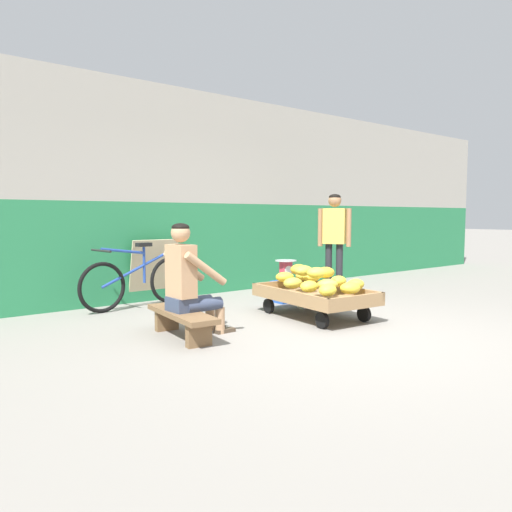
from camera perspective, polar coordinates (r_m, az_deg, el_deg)
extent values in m
plane|color=gray|center=(5.05, 11.19, -9.26)|extent=(80.00, 80.00, 0.00)
cube|color=#287F4C|center=(7.51, -8.46, 0.77)|extent=(16.00, 0.30, 1.40)
cube|color=#A8A399|center=(7.57, -8.60, 12.44)|extent=(16.00, 0.30, 1.66)
cube|color=#99754C|center=(5.90, 6.82, -4.86)|extent=(0.97, 1.51, 0.05)
cube|color=#99754C|center=(5.64, 3.71, -4.50)|extent=(0.17, 1.44, 0.10)
cube|color=#99754C|center=(6.15, 9.69, -3.79)|extent=(0.17, 1.44, 0.10)
cube|color=#99754C|center=(6.43, 2.80, -3.36)|extent=(0.84, 0.12, 0.10)
cube|color=#99754C|center=(5.38, 11.65, -5.04)|extent=(0.84, 0.12, 0.10)
cylinder|color=black|center=(6.13, 1.48, -5.84)|extent=(0.07, 0.18, 0.18)
cylinder|color=black|center=(6.50, 6.07, -5.25)|extent=(0.07, 0.18, 0.18)
cylinder|color=black|center=(5.35, 7.70, -7.44)|extent=(0.07, 0.18, 0.18)
cylinder|color=black|center=(5.77, 12.46, -6.61)|extent=(0.07, 0.18, 0.18)
ellipsoid|color=yellow|center=(5.68, 8.32, -3.31)|extent=(0.30, 0.29, 0.13)
ellipsoid|color=yellow|center=(5.74, 11.53, -3.26)|extent=(0.27, 0.23, 0.13)
ellipsoid|color=yellow|center=(6.37, 6.51, -2.41)|extent=(0.28, 0.23, 0.13)
ellipsoid|color=yellow|center=(5.99, 9.57, -2.90)|extent=(0.28, 0.24, 0.13)
ellipsoid|color=gold|center=(6.31, 3.37, -2.46)|extent=(0.29, 0.27, 0.13)
ellipsoid|color=gold|center=(5.44, 10.92, -3.69)|extent=(0.27, 0.23, 0.13)
ellipsoid|color=yellow|center=(5.26, 8.35, -3.95)|extent=(0.29, 0.26, 0.13)
ellipsoid|color=yellow|center=(5.50, 6.21, -3.54)|extent=(0.27, 0.22, 0.13)
ellipsoid|color=gold|center=(6.48, 5.60, -2.28)|extent=(0.26, 0.21, 0.13)
ellipsoid|color=gold|center=(5.76, 4.33, -3.16)|extent=(0.26, 0.21, 0.13)
ellipsoid|color=gold|center=(5.67, 7.12, -1.96)|extent=(0.30, 0.27, 0.13)
ellipsoid|color=gold|center=(6.09, 4.99, -1.57)|extent=(0.27, 0.22, 0.13)
ellipsoid|color=gold|center=(5.99, 5.60, -1.72)|extent=(0.25, 0.19, 0.13)
ellipsoid|color=gold|center=(5.73, 8.08, -1.92)|extent=(0.24, 0.18, 0.13)
cube|color=brown|center=(4.93, -8.66, -6.64)|extent=(0.41, 1.12, 0.05)
cube|color=brown|center=(5.31, -10.35, -7.34)|extent=(0.25, 0.10, 0.22)
cube|color=brown|center=(4.62, -6.68, -9.11)|extent=(0.25, 0.10, 0.22)
cylinder|color=tan|center=(5.24, -5.37, -7.17)|extent=(0.10, 0.10, 0.27)
cube|color=#4C3D2D|center=(5.30, -4.82, -8.31)|extent=(0.22, 0.09, 0.04)
cylinder|color=#38425B|center=(5.10, -7.26, -5.40)|extent=(0.40, 0.14, 0.13)
cylinder|color=tan|center=(5.10, -4.23, -7.50)|extent=(0.10, 0.10, 0.27)
cube|color=#4C3D2D|center=(5.15, -3.67, -8.67)|extent=(0.22, 0.09, 0.04)
cylinder|color=#38425B|center=(4.95, -6.14, -5.70)|extent=(0.40, 0.14, 0.13)
cube|color=#38425B|center=(4.92, -8.68, -5.56)|extent=(0.22, 0.28, 0.14)
cube|color=tan|center=(4.87, -8.73, -1.73)|extent=(0.19, 0.32, 0.52)
cylinder|color=tan|center=(5.12, -8.33, -1.12)|extent=(0.47, 0.08, 0.36)
cylinder|color=tan|center=(4.78, -5.86, -1.50)|extent=(0.47, 0.08, 0.36)
sphere|color=tan|center=(4.84, -8.78, 2.68)|extent=(0.19, 0.19, 0.19)
ellipsoid|color=black|center=(4.84, -8.79, 3.30)|extent=(0.17, 0.17, 0.09)
cube|color=#234CA8|center=(6.92, 3.49, -4.12)|extent=(0.36, 0.28, 0.30)
cylinder|color=#28282D|center=(6.90, 3.49, -2.77)|extent=(0.20, 0.20, 0.03)
cube|color=#C6384C|center=(6.88, 3.50, -1.66)|extent=(0.16, 0.10, 0.24)
cylinder|color=white|center=(6.84, 3.80, -1.69)|extent=(0.13, 0.01, 0.13)
cylinder|color=#B2B5BA|center=(6.87, 3.50, -0.54)|extent=(0.30, 0.30, 0.01)
torus|color=black|center=(6.40, -17.49, -3.52)|extent=(0.64, 0.12, 0.64)
torus|color=black|center=(6.93, -9.99, -2.76)|extent=(0.64, 0.12, 0.64)
cylinder|color=#234299|center=(6.62, -13.62, -1.42)|extent=(1.03, 0.15, 0.43)
cylinder|color=#234299|center=(6.67, -12.90, -1.01)|extent=(0.04, 0.04, 0.48)
cylinder|color=#234299|center=(6.50, -15.21, 0.56)|extent=(0.61, 0.11, 0.12)
cube|color=black|center=(6.65, -12.94, 1.30)|extent=(0.21, 0.12, 0.05)
cylinder|color=black|center=(6.35, -17.60, 0.59)|extent=(0.08, 0.48, 0.03)
cube|color=#C6B289|center=(7.08, -11.85, -1.66)|extent=(0.70, 0.22, 0.88)
cylinder|color=#232328|center=(7.34, 9.67, -1.70)|extent=(0.10, 0.10, 0.80)
cylinder|color=#232328|center=(7.37, 8.44, -1.67)|extent=(0.10, 0.10, 0.80)
cube|color=gold|center=(7.31, 9.12, 3.46)|extent=(0.34, 0.38, 0.52)
cylinder|color=#9E704C|center=(7.28, 10.76, 3.27)|extent=(0.07, 0.07, 0.56)
cylinder|color=#9E704C|center=(7.35, 7.50, 3.33)|extent=(0.07, 0.07, 0.56)
sphere|color=#9E704C|center=(7.31, 9.16, 6.40)|extent=(0.19, 0.19, 0.19)
ellipsoid|color=black|center=(7.32, 9.17, 6.81)|extent=(0.17, 0.17, 0.09)
cube|color=silver|center=(6.48, 5.79, -5.01)|extent=(0.18, 0.12, 0.24)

